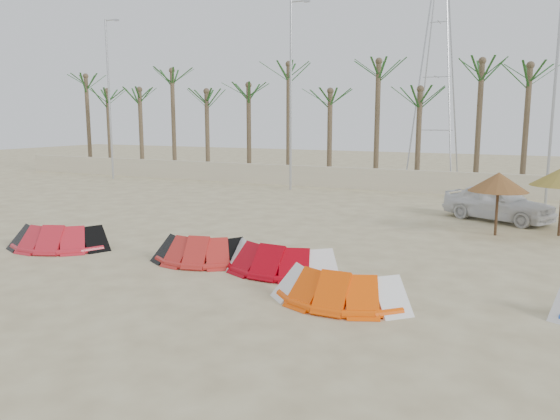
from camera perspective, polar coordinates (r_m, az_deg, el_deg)
The scene contains 13 objects.
ground at distance 13.30m, azimuth -11.40°, elevation -9.44°, with size 120.00×120.00×0.00m, color beige.
boundary_wall at distance 33.10m, azimuth 12.07°, elevation 3.04°, with size 60.00×0.30×1.30m, color beige.
palm_line at distance 34.28m, azimuth 14.14°, elevation 12.89°, with size 52.00×4.00×7.70m.
lamp_a at distance 40.80m, azimuth -17.38°, elevation 11.22°, with size 1.25×0.14×11.00m.
lamp_b at distance 32.97m, azimuth 1.19°, elevation 12.13°, with size 1.25×0.14×11.00m.
lamp_c at distance 30.03m, azimuth 26.85°, elevation 11.38°, with size 1.25×0.14×11.00m.
pylon at distance 38.81m, azimuth 15.58°, elevation 2.87°, with size 3.00×3.00×14.00m, color #A5A8AD, non-canonical shape.
kite_red_left at distance 19.58m, azimuth -21.58°, elevation -2.52°, with size 3.66×2.48×0.90m.
kite_red_mid at distance 16.65m, azimuth -7.70°, elevation -3.97°, with size 3.26×2.10×0.90m.
kite_red_right at distance 15.56m, azimuth 0.20°, elevation -4.82°, with size 3.57×1.65×0.90m.
kite_orange at distance 13.05m, azimuth 6.59°, elevation -7.75°, with size 3.22×1.56×0.90m.
parasol_left at distance 21.48m, azimuth 21.87°, elevation 2.72°, with size 2.15×2.15×2.34m.
car at distance 24.78m, azimuth 21.85°, elevation 0.73°, with size 1.83×4.56×1.55m, color silver.
Camera 1 is at (7.66, -9.99, 4.29)m, focal length 35.00 mm.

